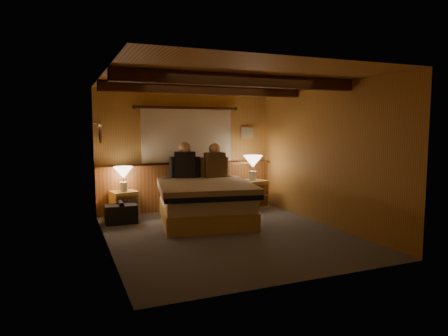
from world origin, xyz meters
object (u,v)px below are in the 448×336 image
lamp_right (253,163)px  duffel_bag (121,214)px  person_right (215,163)px  bed (204,201)px  nightstand_right (252,194)px  lamp_left (123,174)px  person_left (185,163)px  nightstand_left (124,204)px

lamp_right → duffel_bag: (-2.67, -0.24, -0.77)m
person_right → duffel_bag: 2.02m
bed → nightstand_right: size_ratio=3.69×
lamp_left → person_left: person_left is taller
lamp_left → duffel_bag: 0.77m
nightstand_left → person_right: size_ratio=0.75×
lamp_left → duffel_bag: (-0.11, -0.41, -0.64)m
nightstand_left → person_left: 1.37m
bed → person_right: person_right is taller
nightstand_left → nightstand_right: nightstand_right is taller
nightstand_right → duffel_bag: size_ratio=1.12×
lamp_left → person_right: bearing=-5.7°
bed → nightstand_left: bearing=158.0°
bed → person_right: bearing=64.7°
person_left → bed: bearing=-64.2°
person_left → lamp_left: bearing=-167.0°
duffel_bag → bed: bearing=-12.9°
bed → duffel_bag: bearing=175.4°
lamp_left → duffel_bag: bearing=-105.4°
bed → person_right: 0.96m
nightstand_left → duffel_bag: size_ratio=0.95×
lamp_left → person_left: bearing=-2.2°
nightstand_left → person_left: size_ratio=0.73×
bed → lamp_right: 1.52m
nightstand_right → person_right: size_ratio=0.89×
lamp_right → person_right: size_ratio=0.74×
bed → person_left: 0.97m
bed → person_left: bearing=110.5°
nightstand_left → duffel_bag: nightstand_left is taller
lamp_left → person_right: 1.74m
nightstand_right → person_left: size_ratio=0.86×
lamp_right → nightstand_right: bearing=92.0°
lamp_right → duffel_bag: lamp_right is taller
lamp_left → person_left: size_ratio=0.64×
lamp_right → person_right: 0.83m
lamp_right → person_left: 1.41m
duffel_bag → lamp_right: bearing=6.8°
nightstand_left → lamp_left: (-0.01, -0.03, 0.57)m
bed → lamp_left: lamp_left is taller
bed → nightstand_right: (1.26, 0.65, -0.07)m
nightstand_left → lamp_right: (2.55, -0.20, 0.70)m
bed → person_right: size_ratio=3.28×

